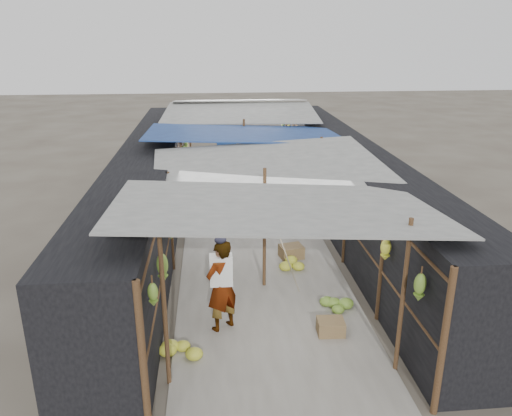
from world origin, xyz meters
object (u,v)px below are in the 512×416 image
object	(u,v)px
shopper_blue	(223,175)
vendor_elderly	(222,286)
crate_near	(291,252)
black_basin	(293,214)
vendor_seated	(314,212)

from	to	relation	value
shopper_blue	vendor_elderly	bearing A→B (deg)	-121.55
crate_near	black_basin	xyz separation A→B (m)	(0.52, 2.87, -0.08)
black_basin	shopper_blue	distance (m)	2.81
black_basin	vendor_elderly	size ratio (longest dim) A/B	0.31
shopper_blue	crate_near	bearing A→B (deg)	-102.23
black_basin	vendor_elderly	world-z (taller)	vendor_elderly
crate_near	vendor_elderly	distance (m)	3.44
vendor_seated	crate_near	bearing A→B (deg)	-57.00
crate_near	vendor_seated	size ratio (longest dim) A/B	0.54
black_basin	vendor_seated	xyz separation A→B (m)	(0.38, -1.07, 0.41)
black_basin	shopper_blue	xyz separation A→B (m)	(-1.99, 1.84, 0.74)
black_basin	vendor_seated	world-z (taller)	vendor_seated
vendor_elderly	crate_near	bearing A→B (deg)	-157.15
crate_near	shopper_blue	bearing A→B (deg)	95.21
black_basin	vendor_elderly	xyz separation A→B (m)	(-2.25, -5.76, 0.79)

